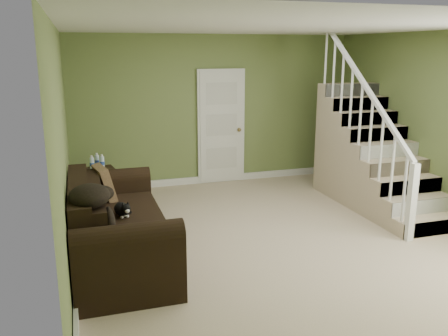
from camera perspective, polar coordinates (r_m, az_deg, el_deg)
floor at (r=6.21m, az=6.18°, el=-8.16°), size 5.00×5.50×0.01m
ceiling at (r=5.76m, az=6.89°, el=16.55°), size 5.00×5.50×0.01m
wall_back at (r=8.41m, az=-1.08°, el=6.95°), size 5.00×0.04×2.60m
wall_front at (r=3.58m, az=24.51°, el=-4.14°), size 5.00×0.04×2.60m
wall_left at (r=5.36m, az=-18.77°, el=2.12°), size 0.04×5.50×2.60m
wall_right at (r=7.22m, az=25.06°, el=4.45°), size 0.04×5.50×2.60m
baseboard_back at (r=8.62m, az=-0.99°, el=-1.28°), size 5.00×0.04×0.12m
baseboard_left at (r=5.73m, az=-17.48°, el=-10.07°), size 0.04×5.50×0.12m
baseboard_right at (r=7.48m, az=23.91°, el=-4.95°), size 0.04×5.50×0.12m
door at (r=8.44m, az=-0.33°, el=4.96°), size 0.86×0.12×2.02m
staircase at (r=7.77m, az=17.05°, el=0.80°), size 1.00×2.51×2.82m
sofa at (r=5.54m, az=-13.04°, el=-7.29°), size 1.03×2.38×0.94m
side_table at (r=7.41m, az=-14.80°, el=-2.35°), size 0.56×0.56×0.83m
cat at (r=5.48m, az=-12.15°, el=-4.91°), size 0.25×0.42×0.21m
banana at (r=4.97m, az=-9.25°, el=-7.48°), size 0.06×0.17×0.05m
throw_pillow at (r=6.14m, az=-14.18°, el=-1.76°), size 0.29×0.47×0.45m
throw_blanket at (r=4.75m, az=-15.88°, el=-3.23°), size 0.44×0.55×0.21m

